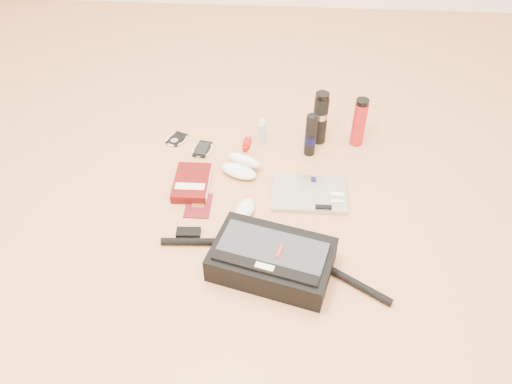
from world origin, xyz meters
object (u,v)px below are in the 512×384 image
thermos_black (320,118)px  thermos_red (359,122)px  messenger_bag (271,259)px  laptop (310,194)px  book (192,183)px

thermos_black → thermos_red: thermos_black is taller
messenger_bag → laptop: size_ratio=2.73×
book → thermos_red: thermos_red is taller
laptop → thermos_red: size_ratio=1.30×
thermos_black → laptop: bearing=-96.4°
messenger_bag → book: messenger_bag is taller
thermos_black → thermos_red: bearing=-2.0°
book → thermos_red: bearing=25.3°
messenger_bag → thermos_black: bearing=91.3°
thermos_black → book: bearing=-146.2°
laptop → thermos_black: bearing=83.5°
thermos_red → thermos_black: bearing=178.0°
messenger_bag → thermos_red: 0.84m
messenger_bag → book: size_ratio=3.71×
laptop → thermos_red: 0.44m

